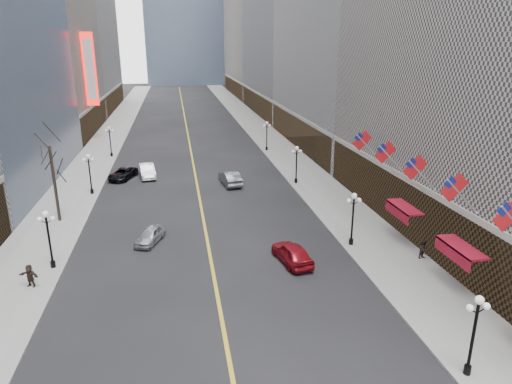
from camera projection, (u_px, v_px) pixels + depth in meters
name	position (u px, v px, depth m)	size (l,w,h in m)	color
sidewalk_east	(275.00, 145.00, 76.05)	(6.00, 230.00, 0.15)	gray
sidewalk_west	(100.00, 151.00, 71.41)	(6.00, 230.00, 0.15)	gray
lane_line	(188.00, 137.00, 83.11)	(0.25, 200.00, 0.02)	gold
bldg_east_c	(310.00, 7.00, 104.89)	(26.60, 40.60, 48.80)	#97979A
streetlamp_east_0	(475.00, 327.00, 22.39)	(1.26, 0.44, 4.52)	black
streetlamp_east_1	(353.00, 214.00, 37.37)	(1.26, 0.44, 4.52)	black
streetlamp_east_2	(297.00, 161.00, 54.22)	(1.26, 0.44, 4.52)	black
streetlamp_east_3	(267.00, 133.00, 71.06)	(1.26, 0.44, 4.52)	black
streetlamp_west_1	(48.00, 234.00, 33.46)	(1.26, 0.44, 4.52)	black
streetlamp_west_2	(89.00, 170.00, 50.30)	(1.26, 0.44, 4.52)	black
streetlamp_west_3	(110.00, 138.00, 67.15)	(1.26, 0.44, 4.52)	black
flag_1	(511.00, 218.00, 24.42)	(2.87, 0.12, 2.87)	#B2B2B7
flag_2	(457.00, 190.00, 29.10)	(2.87, 0.12, 2.87)	#B2B2B7
flag_3	(417.00, 170.00, 33.78)	(2.87, 0.12, 2.87)	#B2B2B7
flag_4	(387.00, 154.00, 38.46)	(2.87, 0.12, 2.87)	#B2B2B7
flag_5	(364.00, 142.00, 43.14)	(2.87, 0.12, 2.87)	#B2B2B7
awning_b	(459.00, 249.00, 30.54)	(1.40, 4.00, 0.93)	maroon
awning_c	(402.00, 208.00, 38.03)	(1.40, 4.00, 0.93)	maroon
theatre_marquee	(90.00, 69.00, 76.75)	(2.00, 0.55, 12.00)	red
tree_west_far	(51.00, 158.00, 41.50)	(3.60, 3.60, 7.92)	#2D231C
car_nb_near	(150.00, 235.00, 38.72)	(1.55, 3.85, 1.31)	#A6A8AE
car_nb_mid	(147.00, 171.00, 57.73)	(1.75, 5.03, 1.66)	white
car_nb_far	(123.00, 174.00, 56.96)	(2.26, 4.89, 1.36)	black
car_sb_mid	(292.00, 253.00, 35.15)	(1.90, 4.72, 1.61)	maroon
car_sb_far	(230.00, 178.00, 54.63)	(1.77, 5.09, 1.68)	#515759
ped_east_walk	(424.00, 249.00, 35.51)	(0.76, 0.42, 1.56)	black
ped_west_far	(30.00, 276.00, 31.37)	(1.52, 0.44, 1.64)	black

